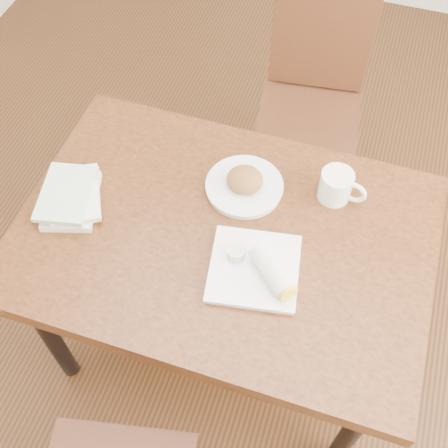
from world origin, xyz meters
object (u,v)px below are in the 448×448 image
(plate_scone, at_px, (244,184))
(coffee_mug, at_px, (337,186))
(plate_burrito, at_px, (260,269))
(table, at_px, (224,247))
(book_stack, at_px, (71,197))
(chair_far, at_px, (313,92))

(plate_scone, bearing_deg, coffee_mug, 12.18)
(coffee_mug, relative_size, plate_burrito, 0.52)
(plate_burrito, bearing_deg, plate_scone, 114.86)
(table, bearing_deg, book_stack, -175.68)
(table, relative_size, plate_scone, 5.03)
(coffee_mug, bearing_deg, chair_far, 106.47)
(chair_far, relative_size, coffee_mug, 6.27)
(coffee_mug, xyz_separation_m, book_stack, (-0.78, -0.28, -0.02))
(coffee_mug, bearing_deg, table, -140.00)
(plate_scone, height_order, book_stack, plate_scone)
(book_stack, bearing_deg, chair_far, 58.68)
(chair_far, bearing_deg, plate_burrito, -87.24)
(table, relative_size, plate_burrito, 4.28)
(table, bearing_deg, plate_scone, 87.27)
(coffee_mug, bearing_deg, book_stack, -160.19)
(chair_far, xyz_separation_m, coffee_mug, (0.20, -0.67, 0.26))
(plate_burrito, bearing_deg, coffee_mug, 66.57)
(plate_scone, bearing_deg, table, -92.73)
(chair_far, bearing_deg, table, -95.71)
(table, xyz_separation_m, coffee_mug, (0.29, 0.24, 0.13))
(chair_far, bearing_deg, plate_scone, -96.44)
(table, bearing_deg, chair_far, 84.29)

